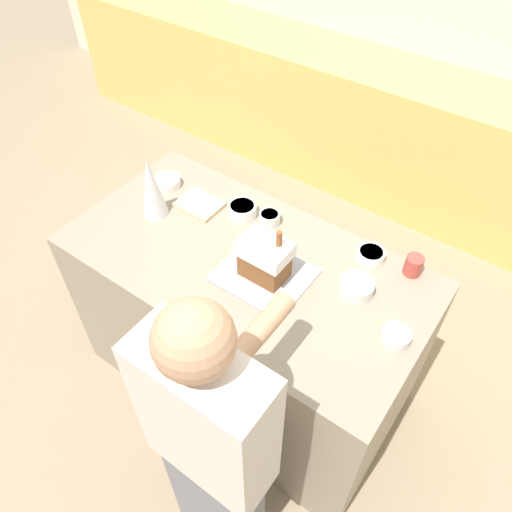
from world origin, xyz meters
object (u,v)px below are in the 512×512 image
baking_tray (264,275)px  candy_bowl_center_rear (242,209)px  candy_bowl_far_left (357,287)px  candy_bowl_near_tray_left (269,218)px  candy_bowl_behind_tray (396,336)px  candy_bowl_front_corner (371,254)px  person (213,452)px  cookbook (200,204)px  gingerbread_house (265,258)px  mug (413,265)px  decorative_tree (151,187)px  candy_bowl_near_tray_right (167,182)px

baking_tray → candy_bowl_center_rear: size_ratio=2.71×
candy_bowl_far_left → candy_bowl_near_tray_left: bearing=165.7°
candy_bowl_behind_tray → candy_bowl_far_left: size_ratio=0.80×
candy_bowl_near_tray_left → candy_bowl_front_corner: 0.48m
candy_bowl_center_rear → person: bearing=-58.6°
candy_bowl_near_tray_left → person: size_ratio=0.06×
cookbook → person: bearing=-48.1°
gingerbread_house → candy_bowl_behind_tray: (0.57, 0.02, -0.08)m
gingerbread_house → candy_bowl_center_rear: size_ratio=1.84×
mug → baking_tray: bearing=-142.8°
baking_tray → decorative_tree: size_ratio=1.19×
candy_bowl_near_tray_left → candy_bowl_front_corner: bearing=8.6°
decorative_tree → mug: size_ratio=3.47×
cookbook → candy_bowl_near_tray_left: bearing=16.3°
candy_bowl_near_tray_right → person: (0.98, -0.86, -0.13)m
baking_tray → mug: size_ratio=4.13×
decorative_tree → candy_bowl_far_left: size_ratio=2.23×
candy_bowl_behind_tray → candy_bowl_far_left: bearing=151.4°
decorative_tree → cookbook: 0.25m
candy_bowl_behind_tray → mug: 0.36m
decorative_tree → candy_bowl_behind_tray: 1.20m
baking_tray → candy_bowl_near_tray_left: bearing=121.1°
gingerbread_house → person: (0.26, -0.66, -0.21)m
gingerbread_house → candy_bowl_front_corner: 0.47m
decorative_tree → candy_bowl_behind_tray: (1.19, 0.00, -0.13)m
candy_bowl_front_corner → person: size_ratio=0.08×
candy_bowl_far_left → candy_bowl_behind_tray: bearing=-28.6°
candy_bowl_front_corner → candy_bowl_far_left: bearing=-79.2°
gingerbread_house → candy_bowl_near_tray_right: gingerbread_house is taller
cookbook → person: 1.13m
candy_bowl_behind_tray → candy_bowl_far_left: 0.25m
candy_bowl_behind_tray → mug: bearing=104.1°
baking_tray → gingerbread_house: (0.00, 0.00, 0.10)m
gingerbread_house → mug: bearing=37.2°
mug → person: (-0.23, -1.02, -0.15)m
baking_tray → cookbook: (-0.49, 0.18, 0.01)m
person → candy_bowl_behind_tray: bearing=65.3°
baking_tray → candy_bowl_far_left: bearing=22.5°
candy_bowl_near_tray_left → candy_bowl_behind_tray: size_ratio=0.87×
cookbook → mug: (0.97, 0.19, 0.03)m
cookbook → mug: bearing=11.0°
candy_bowl_near_tray_right → cookbook: (0.23, -0.02, -0.01)m
gingerbread_house → decorative_tree: size_ratio=0.81×
candy_bowl_front_corner → cookbook: 0.82m
baking_tray → decorative_tree: 0.64m
baking_tray → person: (0.26, -0.66, -0.11)m
candy_bowl_behind_tray → cookbook: bearing=171.6°
candy_bowl_behind_tray → candy_bowl_far_left: (-0.22, 0.12, 0.00)m
candy_bowl_behind_tray → candy_bowl_near_tray_right: (-1.29, 0.18, -0.00)m
mug → candy_bowl_near_tray_left: bearing=-171.8°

